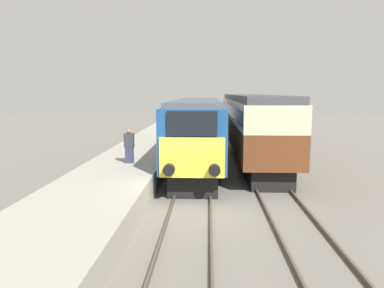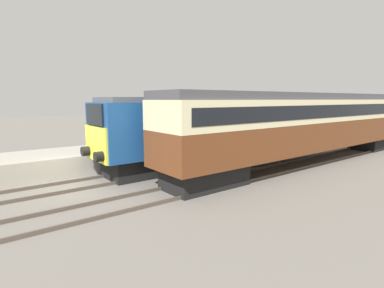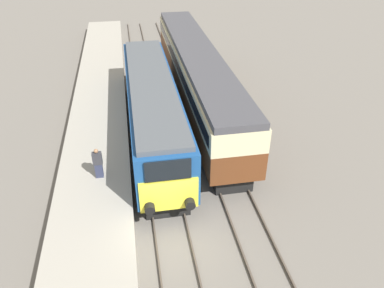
% 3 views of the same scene
% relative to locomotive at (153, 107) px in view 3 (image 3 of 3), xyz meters
% --- Properties ---
extents(ground_plane, '(120.00, 120.00, 0.00)m').
position_rel_locomotive_xyz_m(ground_plane, '(0.00, -8.27, -2.15)').
color(ground_plane, slate).
extents(platform_left, '(3.50, 50.00, 1.00)m').
position_rel_locomotive_xyz_m(platform_left, '(-3.30, -0.27, -1.66)').
color(platform_left, '#9E998C').
rests_on(platform_left, ground_plane).
extents(rails_near_track, '(1.51, 60.00, 0.14)m').
position_rel_locomotive_xyz_m(rails_near_track, '(0.00, -3.27, -2.08)').
color(rails_near_track, '#4C4238').
rests_on(rails_near_track, ground_plane).
extents(rails_far_track, '(1.50, 60.00, 0.14)m').
position_rel_locomotive_xyz_m(rails_far_track, '(3.40, -3.27, -2.08)').
color(rails_far_track, '#4C4238').
rests_on(rails_far_track, ground_plane).
extents(locomotive, '(2.70, 15.52, 3.82)m').
position_rel_locomotive_xyz_m(locomotive, '(0.00, 0.00, 0.00)').
color(locomotive, black).
rests_on(locomotive, ground_plane).
extents(passenger_carriage, '(2.75, 20.93, 4.06)m').
position_rel_locomotive_xyz_m(passenger_carriage, '(3.40, 4.17, 0.32)').
color(passenger_carriage, black).
rests_on(passenger_carriage, ground_plane).
extents(person_on_platform, '(0.44, 0.26, 1.57)m').
position_rel_locomotive_xyz_m(person_on_platform, '(-3.00, -4.67, -0.38)').
color(person_on_platform, '#2D334C').
rests_on(person_on_platform, platform_left).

